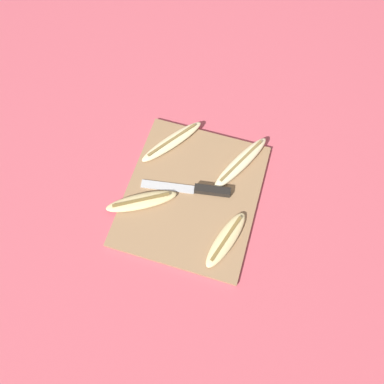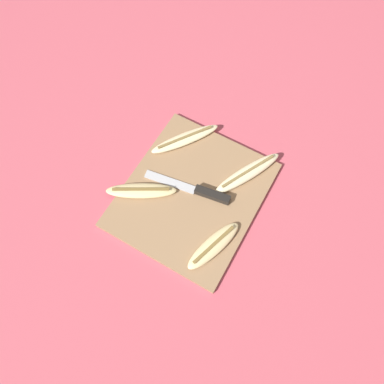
% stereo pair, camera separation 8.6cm
% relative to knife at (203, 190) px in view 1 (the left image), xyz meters
% --- Properties ---
extents(ground_plane, '(4.00, 4.00, 0.00)m').
position_rel_knife_xyz_m(ground_plane, '(-0.02, 0.02, -0.02)').
color(ground_plane, '#C65160').
extents(cutting_board, '(0.38, 0.33, 0.01)m').
position_rel_knife_xyz_m(cutting_board, '(-0.02, 0.02, -0.01)').
color(cutting_board, '#997551').
rests_on(cutting_board, ground_plane).
extents(knife, '(0.06, 0.23, 0.02)m').
position_rel_knife_xyz_m(knife, '(0.00, 0.00, 0.00)').
color(knife, black).
rests_on(knife, cutting_board).
extents(banana_mellow_near, '(0.12, 0.17, 0.02)m').
position_rel_knife_xyz_m(banana_mellow_near, '(-0.07, 0.14, 0.00)').
color(banana_mellow_near, beige).
rests_on(banana_mellow_near, cutting_board).
extents(banana_cream_curved, '(0.18, 0.14, 0.02)m').
position_rel_knife_xyz_m(banana_cream_curved, '(0.11, 0.12, 0.00)').
color(banana_cream_curved, beige).
rests_on(banana_cream_curved, cutting_board).
extents(banana_pale_long, '(0.19, 0.12, 0.02)m').
position_rel_knife_xyz_m(banana_pale_long, '(0.10, -0.07, 0.00)').
color(banana_pale_long, beige).
rests_on(banana_pale_long, cutting_board).
extents(banana_ripe_center, '(0.17, 0.09, 0.02)m').
position_rel_knife_xyz_m(banana_ripe_center, '(-0.11, -0.09, 0.00)').
color(banana_ripe_center, beige).
rests_on(banana_ripe_center, cutting_board).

